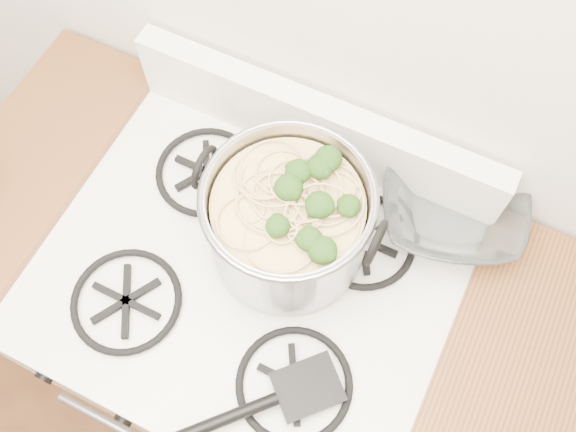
% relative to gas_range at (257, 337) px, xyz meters
% --- Properties ---
extents(gas_range, '(0.76, 0.66, 0.92)m').
position_rel_gas_range_xyz_m(gas_range, '(0.00, 0.00, 0.00)').
color(gas_range, white).
rests_on(gas_range, ground).
extents(counter_left, '(0.25, 0.65, 0.92)m').
position_rel_gas_range_xyz_m(counter_left, '(-0.51, 0.00, 0.02)').
color(counter_left, silver).
rests_on(counter_left, ground).
extents(stock_pot, '(0.33, 0.30, 0.20)m').
position_rel_gas_range_xyz_m(stock_pot, '(0.05, 0.08, 0.58)').
color(stock_pot, '#97979F').
rests_on(stock_pot, gas_range).
extents(spatula, '(0.42, 0.42, 0.02)m').
position_rel_gas_range_xyz_m(spatula, '(0.19, -0.14, 0.50)').
color(spatula, black).
rests_on(spatula, gas_range).
extents(glass_bowl, '(0.14, 0.14, 0.03)m').
position_rel_gas_range_xyz_m(glass_bowl, '(0.30, 0.28, 0.50)').
color(glass_bowl, white).
rests_on(glass_bowl, gas_range).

